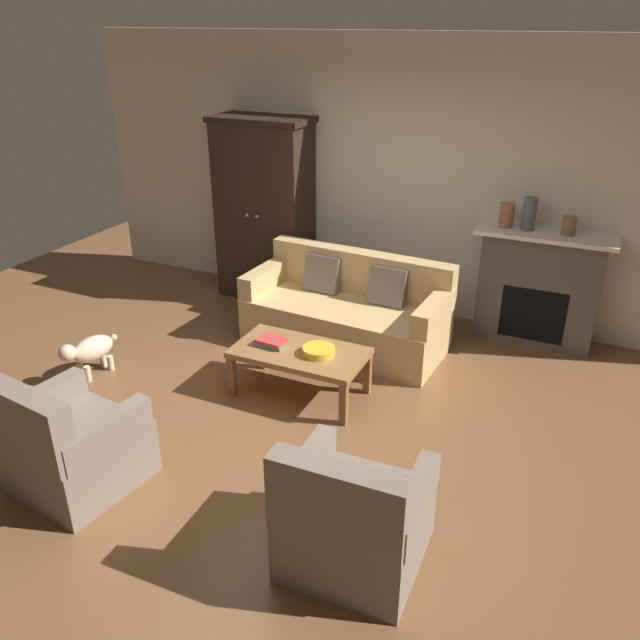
{
  "coord_description": "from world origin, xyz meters",
  "views": [
    {
      "loc": [
        2.02,
        -3.76,
        2.93
      ],
      "look_at": [
        -0.06,
        0.77,
        0.55
      ],
      "focal_mm": 35.99,
      "sensor_mm": 36.0,
      "label": 1
    }
  ],
  "objects_px": {
    "fireplace": "(539,286)",
    "mantel_vase_bronze": "(569,226)",
    "mantel_vase_terracotta": "(507,215)",
    "armchair_near_left": "(70,446)",
    "coffee_table": "(300,356)",
    "dog": "(89,351)",
    "couch": "(347,313)",
    "fruit_bowl": "(319,351)",
    "armchair_near_right": "(353,521)",
    "mantel_vase_slate": "(529,214)",
    "armoire": "(265,210)",
    "book_stack": "(271,342)"
  },
  "relations": [
    {
      "from": "fruit_bowl",
      "to": "armchair_near_right",
      "type": "xyz_separation_m",
      "value": [
        0.93,
        -1.55,
        -0.13
      ]
    },
    {
      "from": "fireplace",
      "to": "coffee_table",
      "type": "xyz_separation_m",
      "value": [
        -1.64,
        -1.87,
        -0.2
      ]
    },
    {
      "from": "armoire",
      "to": "mantel_vase_terracotta",
      "type": "distance_m",
      "value": 2.58
    },
    {
      "from": "mantel_vase_terracotta",
      "to": "mantel_vase_slate",
      "type": "height_order",
      "value": "mantel_vase_slate"
    },
    {
      "from": "mantel_vase_slate",
      "to": "mantel_vase_bronze",
      "type": "bearing_deg",
      "value": 0.0
    },
    {
      "from": "fireplace",
      "to": "dog",
      "type": "relative_size",
      "value": 2.24
    },
    {
      "from": "book_stack",
      "to": "mantel_vase_bronze",
      "type": "height_order",
      "value": "mantel_vase_bronze"
    },
    {
      "from": "mantel_vase_terracotta",
      "to": "armchair_near_left",
      "type": "distance_m",
      "value": 4.25
    },
    {
      "from": "armoire",
      "to": "book_stack",
      "type": "xyz_separation_m",
      "value": [
        1.06,
        -1.82,
        -0.55
      ]
    },
    {
      "from": "fireplace",
      "to": "book_stack",
      "type": "distance_m",
      "value": 2.68
    },
    {
      "from": "fireplace",
      "to": "mantel_vase_bronze",
      "type": "relative_size",
      "value": 7.64
    },
    {
      "from": "armchair_near_right",
      "to": "dog",
      "type": "bearing_deg",
      "value": 160.35
    },
    {
      "from": "book_stack",
      "to": "mantel_vase_bronze",
      "type": "xyz_separation_m",
      "value": [
        2.07,
        1.88,
        0.75
      ]
    },
    {
      "from": "coffee_table",
      "to": "armchair_near_left",
      "type": "bearing_deg",
      "value": -117.53
    },
    {
      "from": "mantel_vase_slate",
      "to": "mantel_vase_bronze",
      "type": "relative_size",
      "value": 1.84
    },
    {
      "from": "mantel_vase_slate",
      "to": "mantel_vase_bronze",
      "type": "height_order",
      "value": "mantel_vase_slate"
    },
    {
      "from": "mantel_vase_terracotta",
      "to": "mantel_vase_bronze",
      "type": "xyz_separation_m",
      "value": [
        0.56,
        0.0,
        -0.03
      ]
    },
    {
      "from": "coffee_table",
      "to": "mantel_vase_slate",
      "type": "relative_size",
      "value": 3.63
    },
    {
      "from": "mantel_vase_slate",
      "to": "armchair_near_left",
      "type": "height_order",
      "value": "mantel_vase_slate"
    },
    {
      "from": "fireplace",
      "to": "mantel_vase_terracotta",
      "type": "relative_size",
      "value": 5.6
    },
    {
      "from": "coffee_table",
      "to": "dog",
      "type": "xyz_separation_m",
      "value": [
        -1.83,
        -0.49,
        -0.12
      ]
    },
    {
      "from": "armoire",
      "to": "armchair_near_right",
      "type": "bearing_deg",
      "value": -54.11
    },
    {
      "from": "mantel_vase_slate",
      "to": "armchair_near_right",
      "type": "xyz_separation_m",
      "value": [
        -0.35,
        -3.4,
        -0.96
      ]
    },
    {
      "from": "fireplace",
      "to": "coffee_table",
      "type": "bearing_deg",
      "value": -131.19
    },
    {
      "from": "armchair_near_right",
      "to": "armoire",
      "type": "bearing_deg",
      "value": 125.89
    },
    {
      "from": "armoire",
      "to": "dog",
      "type": "distance_m",
      "value": 2.47
    },
    {
      "from": "mantel_vase_bronze",
      "to": "coffee_table",
      "type": "bearing_deg",
      "value": -134.43
    },
    {
      "from": "fireplace",
      "to": "armoire",
      "type": "bearing_deg",
      "value": -178.49
    },
    {
      "from": "couch",
      "to": "armchair_near_left",
      "type": "distance_m",
      "value": 2.88
    },
    {
      "from": "couch",
      "to": "fruit_bowl",
      "type": "bearing_deg",
      "value": -80.47
    },
    {
      "from": "mantel_vase_slate",
      "to": "dog",
      "type": "xyz_separation_m",
      "value": [
        -3.29,
        -2.35,
        -1.03
      ]
    },
    {
      "from": "fireplace",
      "to": "mantel_vase_slate",
      "type": "height_order",
      "value": "mantel_vase_slate"
    },
    {
      "from": "book_stack",
      "to": "mantel_vase_bronze",
      "type": "bearing_deg",
      "value": 42.13
    },
    {
      "from": "armoire",
      "to": "mantel_vase_slate",
      "type": "relative_size",
      "value": 6.55
    },
    {
      "from": "book_stack",
      "to": "mantel_vase_terracotta",
      "type": "height_order",
      "value": "mantel_vase_terracotta"
    },
    {
      "from": "armoire",
      "to": "mantel_vase_slate",
      "type": "bearing_deg",
      "value": 1.24
    },
    {
      "from": "dog",
      "to": "coffee_table",
      "type": "bearing_deg",
      "value": 15.09
    },
    {
      "from": "dog",
      "to": "armchair_near_left",
      "type": "bearing_deg",
      "value": -51.53
    },
    {
      "from": "mantel_vase_bronze",
      "to": "book_stack",
      "type": "bearing_deg",
      "value": -137.87
    },
    {
      "from": "couch",
      "to": "mantel_vase_bronze",
      "type": "height_order",
      "value": "mantel_vase_bronze"
    },
    {
      "from": "fireplace",
      "to": "armchair_near_left",
      "type": "bearing_deg",
      "value": -125.26
    },
    {
      "from": "mantel_vase_terracotta",
      "to": "mantel_vase_bronze",
      "type": "bearing_deg",
      "value": 0.0
    },
    {
      "from": "fireplace",
      "to": "mantel_vase_terracotta",
      "type": "height_order",
      "value": "mantel_vase_terracotta"
    },
    {
      "from": "couch",
      "to": "mantel_vase_slate",
      "type": "height_order",
      "value": "mantel_vase_slate"
    },
    {
      "from": "armoire",
      "to": "coffee_table",
      "type": "relative_size",
      "value": 1.8
    },
    {
      "from": "couch",
      "to": "mantel_vase_slate",
      "type": "distance_m",
      "value": 1.92
    },
    {
      "from": "fruit_bowl",
      "to": "armchair_near_left",
      "type": "distance_m",
      "value": 2.0
    },
    {
      "from": "armoire",
      "to": "dog",
      "type": "height_order",
      "value": "armoire"
    },
    {
      "from": "armchair_near_left",
      "to": "dog",
      "type": "relative_size",
      "value": 1.56
    },
    {
      "from": "fruit_bowl",
      "to": "mantel_vase_slate",
      "type": "xyz_separation_m",
      "value": [
        1.29,
        1.85,
        0.82
      ]
    }
  ]
}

